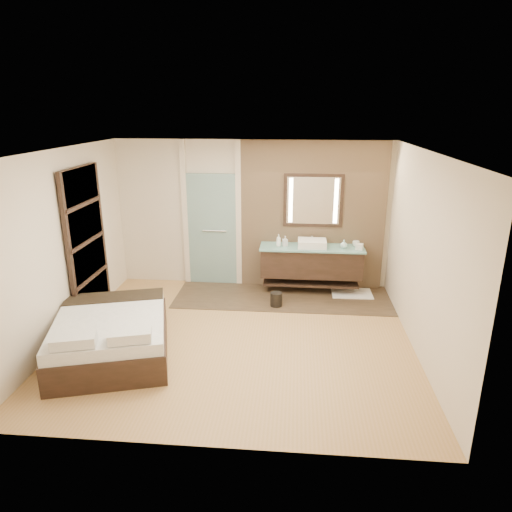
# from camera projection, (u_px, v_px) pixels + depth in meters

# --- Properties ---
(floor) EXTENTS (5.00, 5.00, 0.00)m
(floor) POSITION_uv_depth(u_px,v_px,m) (238.00, 339.00, 6.68)
(floor) COLOR #AB8048
(floor) RESTS_ON ground
(tile_strip) EXTENTS (3.80, 1.30, 0.01)m
(tile_strip) POSITION_uv_depth(u_px,v_px,m) (282.00, 297.00, 8.15)
(tile_strip) COLOR #35281D
(tile_strip) RESTS_ON floor
(stone_wall) EXTENTS (2.60, 0.08, 2.70)m
(stone_wall) POSITION_uv_depth(u_px,v_px,m) (312.00, 216.00, 8.27)
(stone_wall) COLOR tan
(stone_wall) RESTS_ON floor
(vanity) EXTENTS (1.85, 0.55, 0.88)m
(vanity) POSITION_uv_depth(u_px,v_px,m) (311.00, 262.00, 8.23)
(vanity) COLOR black
(vanity) RESTS_ON stone_wall
(mirror_unit) EXTENTS (1.06, 0.04, 0.96)m
(mirror_unit) POSITION_uv_depth(u_px,v_px,m) (313.00, 201.00, 8.12)
(mirror_unit) COLOR black
(mirror_unit) RESTS_ON stone_wall
(frosted_door) EXTENTS (1.10, 0.12, 2.70)m
(frosted_door) POSITION_uv_depth(u_px,v_px,m) (212.00, 225.00, 8.48)
(frosted_door) COLOR #B7E8E3
(frosted_door) RESTS_ON floor
(shoji_partition) EXTENTS (0.06, 1.20, 2.40)m
(shoji_partition) POSITION_uv_depth(u_px,v_px,m) (87.00, 244.00, 7.08)
(shoji_partition) COLOR black
(shoji_partition) RESTS_ON floor
(bed) EXTENTS (1.90, 2.15, 0.70)m
(bed) POSITION_uv_depth(u_px,v_px,m) (111.00, 336.00, 6.17)
(bed) COLOR black
(bed) RESTS_ON floor
(bath_mat) EXTENTS (0.73, 0.51, 0.02)m
(bath_mat) POSITION_uv_depth(u_px,v_px,m) (352.00, 293.00, 8.28)
(bath_mat) COLOR white
(bath_mat) RESTS_ON floor
(waste_bin) EXTENTS (0.26, 0.26, 0.25)m
(waste_bin) POSITION_uv_depth(u_px,v_px,m) (276.00, 300.00, 7.74)
(waste_bin) COLOR black
(waste_bin) RESTS_ON floor
(tissue_box) EXTENTS (0.15, 0.15, 0.10)m
(tissue_box) POSITION_uv_depth(u_px,v_px,m) (359.00, 247.00, 7.96)
(tissue_box) COLOR silver
(tissue_box) RESTS_ON vanity
(soap_bottle_a) EXTENTS (0.10, 0.10, 0.21)m
(soap_bottle_a) POSITION_uv_depth(u_px,v_px,m) (279.00, 240.00, 8.13)
(soap_bottle_a) COLOR white
(soap_bottle_a) RESTS_ON vanity
(soap_bottle_b) EXTENTS (0.10, 0.10, 0.18)m
(soap_bottle_b) POSITION_uv_depth(u_px,v_px,m) (285.00, 241.00, 8.16)
(soap_bottle_b) COLOR #B2B2B2
(soap_bottle_b) RESTS_ON vanity
(soap_bottle_c) EXTENTS (0.13, 0.13, 0.15)m
(soap_bottle_c) POSITION_uv_depth(u_px,v_px,m) (344.00, 244.00, 8.03)
(soap_bottle_c) COLOR #BCECE8
(soap_bottle_c) RESTS_ON vanity
(cup) EXTENTS (0.14, 0.14, 0.10)m
(cup) POSITION_uv_depth(u_px,v_px,m) (356.00, 244.00, 8.14)
(cup) COLOR white
(cup) RESTS_ON vanity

